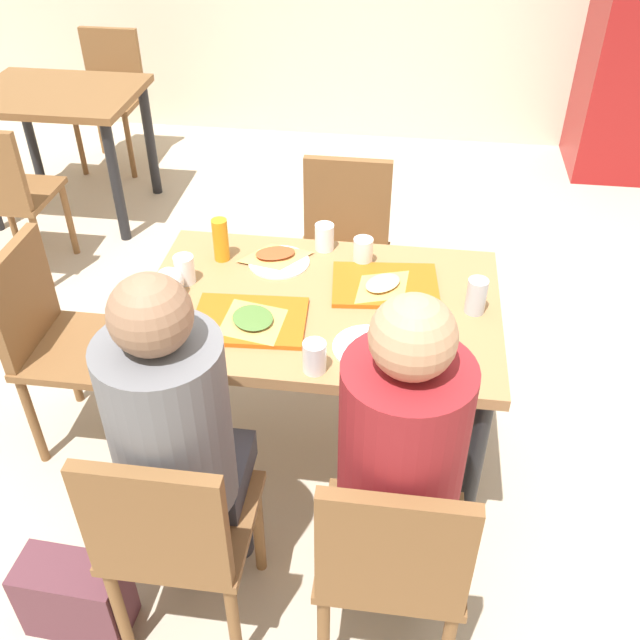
{
  "coord_description": "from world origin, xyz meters",
  "views": [
    {
      "loc": [
        0.26,
        -1.92,
        2.15
      ],
      "look_at": [
        0.0,
        0.0,
        0.67
      ],
      "focal_mm": 40.35,
      "sensor_mm": 36.0,
      "label": 1
    }
  ],
  "objects_px": {
    "plastic_cup_b": "(314,357)",
    "plastic_cup_d": "(363,251)",
    "tray_red_near": "(250,320)",
    "plastic_cup_a": "(324,237)",
    "chair_near_right": "(392,558)",
    "paper_plate_near_edge": "(368,347)",
    "paper_plate_center": "(279,262)",
    "pizza_slice_b": "(383,285)",
    "main_table": "(320,326)",
    "chair_far_side": "(344,243)",
    "pizza_slice_c": "(275,255)",
    "background_chair_near": "(3,191)",
    "person_in_red": "(177,431)",
    "tray_red_far": "(385,285)",
    "background_table": "(60,113)",
    "soda_can": "(476,296)",
    "foil_bundle": "(169,282)",
    "chair_left_end": "(57,334)",
    "background_chair_far": "(111,88)",
    "pizza_slice_a": "(253,319)",
    "handbag": "(76,596)",
    "person_in_brown_jacket": "(401,454)",
    "condiment_bottle": "(221,240)",
    "plastic_cup_c": "(185,269)",
    "chair_near_left": "(173,532)"
  },
  "relations": [
    {
      "from": "main_table",
      "to": "foil_bundle",
      "type": "relative_size",
      "value": 11.94
    },
    {
      "from": "pizza_slice_b",
      "to": "plastic_cup_b",
      "type": "bearing_deg",
      "value": -111.49
    },
    {
      "from": "tray_red_near",
      "to": "plastic_cup_a",
      "type": "distance_m",
      "value": 0.51
    },
    {
      "from": "tray_red_near",
      "to": "plastic_cup_b",
      "type": "relative_size",
      "value": 3.6
    },
    {
      "from": "plastic_cup_b",
      "to": "plastic_cup_d",
      "type": "height_order",
      "value": "same"
    },
    {
      "from": "background_chair_far",
      "to": "paper_plate_center",
      "type": "bearing_deg",
      "value": -56.0
    },
    {
      "from": "person_in_brown_jacket",
      "to": "handbag",
      "type": "distance_m",
      "value": 1.14
    },
    {
      "from": "foil_bundle",
      "to": "handbag",
      "type": "xyz_separation_m",
      "value": [
        -0.14,
        -0.78,
        -0.65
      ]
    },
    {
      "from": "main_table",
      "to": "background_chair_near",
      "type": "bearing_deg",
      "value": 148.79
    },
    {
      "from": "chair_near_left",
      "to": "plastic_cup_b",
      "type": "distance_m",
      "value": 0.62
    },
    {
      "from": "chair_near_right",
      "to": "paper_plate_near_edge",
      "type": "xyz_separation_m",
      "value": [
        -0.12,
        0.56,
        0.24
      ]
    },
    {
      "from": "soda_can",
      "to": "foil_bundle",
      "type": "height_order",
      "value": "soda_can"
    },
    {
      "from": "chair_near_right",
      "to": "background_chair_far",
      "type": "xyz_separation_m",
      "value": [
        -2.03,
        3.3,
        0.0
      ]
    },
    {
      "from": "paper_plate_near_edge",
      "to": "handbag",
      "type": "distance_m",
      "value": 1.18
    },
    {
      "from": "chair_far_side",
      "to": "paper_plate_near_edge",
      "type": "bearing_deg",
      "value": -79.86
    },
    {
      "from": "paper_plate_center",
      "to": "soda_can",
      "type": "height_order",
      "value": "soda_can"
    },
    {
      "from": "main_table",
      "to": "chair_far_side",
      "type": "bearing_deg",
      "value": 90.0
    },
    {
      "from": "paper_plate_center",
      "to": "pizza_slice_b",
      "type": "relative_size",
      "value": 0.92
    },
    {
      "from": "condiment_bottle",
      "to": "main_table",
      "type": "bearing_deg",
      "value": -29.45
    },
    {
      "from": "pizza_slice_a",
      "to": "plastic_cup_b",
      "type": "xyz_separation_m",
      "value": [
        0.22,
        -0.18,
        0.03
      ]
    },
    {
      "from": "pizza_slice_c",
      "to": "plastic_cup_a",
      "type": "relative_size",
      "value": 2.38
    },
    {
      "from": "pizza_slice_b",
      "to": "chair_near_left",
      "type": "bearing_deg",
      "value": -119.63
    },
    {
      "from": "pizza_slice_c",
      "to": "soda_can",
      "type": "bearing_deg",
      "value": -17.83
    },
    {
      "from": "handbag",
      "to": "background_table",
      "type": "bearing_deg",
      "value": 112.7
    },
    {
      "from": "pizza_slice_b",
      "to": "plastic_cup_c",
      "type": "distance_m",
      "value": 0.68
    },
    {
      "from": "tray_red_near",
      "to": "plastic_cup_d",
      "type": "height_order",
      "value": "plastic_cup_d"
    },
    {
      "from": "pizza_slice_a",
      "to": "background_chair_far",
      "type": "bearing_deg",
      "value": 119.88
    },
    {
      "from": "pizza_slice_b",
      "to": "plastic_cup_a",
      "type": "height_order",
      "value": "plastic_cup_a"
    },
    {
      "from": "background_chair_near",
      "to": "person_in_red",
      "type": "bearing_deg",
      "value": -49.76
    },
    {
      "from": "pizza_slice_a",
      "to": "pizza_slice_b",
      "type": "bearing_deg",
      "value": 32.43
    },
    {
      "from": "pizza_slice_b",
      "to": "plastic_cup_d",
      "type": "bearing_deg",
      "value": 116.78
    },
    {
      "from": "tray_red_near",
      "to": "pizza_slice_c",
      "type": "xyz_separation_m",
      "value": [
        0.01,
        0.39,
        0.01
      ]
    },
    {
      "from": "chair_near_right",
      "to": "handbag",
      "type": "bearing_deg",
      "value": -179.01
    },
    {
      "from": "person_in_brown_jacket",
      "to": "pizza_slice_a",
      "type": "xyz_separation_m",
      "value": [
        -0.49,
        0.49,
        0.02
      ]
    },
    {
      "from": "tray_red_far",
      "to": "plastic_cup_d",
      "type": "bearing_deg",
      "value": 122.71
    },
    {
      "from": "main_table",
      "to": "pizza_slice_a",
      "type": "relative_size",
      "value": 4.41
    },
    {
      "from": "chair_left_end",
      "to": "background_chair_far",
      "type": "relative_size",
      "value": 1.0
    },
    {
      "from": "paper_plate_center",
      "to": "foil_bundle",
      "type": "relative_size",
      "value": 2.2
    },
    {
      "from": "plastic_cup_b",
      "to": "foil_bundle",
      "type": "height_order",
      "value": "same"
    },
    {
      "from": "paper_plate_center",
      "to": "person_in_red",
      "type": "bearing_deg",
      "value": -97.9
    },
    {
      "from": "person_in_brown_jacket",
      "to": "handbag",
      "type": "relative_size",
      "value": 3.95
    },
    {
      "from": "background_table",
      "to": "background_chair_near",
      "type": "distance_m",
      "value": 0.74
    },
    {
      "from": "chair_near_left",
      "to": "soda_can",
      "type": "height_order",
      "value": "soda_can"
    },
    {
      "from": "pizza_slice_a",
      "to": "paper_plate_near_edge",
      "type": "bearing_deg",
      "value": -9.82
    },
    {
      "from": "person_in_red",
      "to": "pizza_slice_c",
      "type": "height_order",
      "value": "person_in_red"
    },
    {
      "from": "pizza_slice_b",
      "to": "plastic_cup_d",
      "type": "xyz_separation_m",
      "value": [
        -0.08,
        0.16,
        0.03
      ]
    },
    {
      "from": "soda_can",
      "to": "person_in_red",
      "type": "bearing_deg",
      "value": -140.61
    },
    {
      "from": "person_in_red",
      "to": "chair_far_side",
      "type": "bearing_deg",
      "value": 78.16
    },
    {
      "from": "plastic_cup_d",
      "to": "background_chair_near",
      "type": "distance_m",
      "value": 2.03
    },
    {
      "from": "chair_far_side",
      "to": "background_table",
      "type": "xyz_separation_m",
      "value": [
        -1.73,
        1.0,
        0.11
      ]
    }
  ]
}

